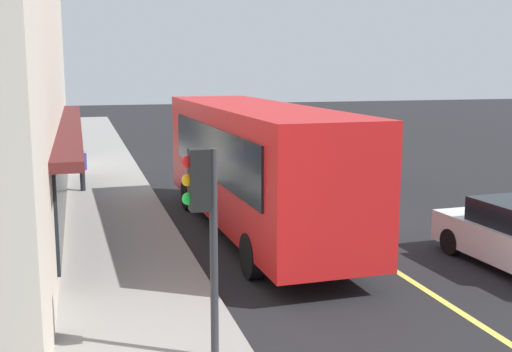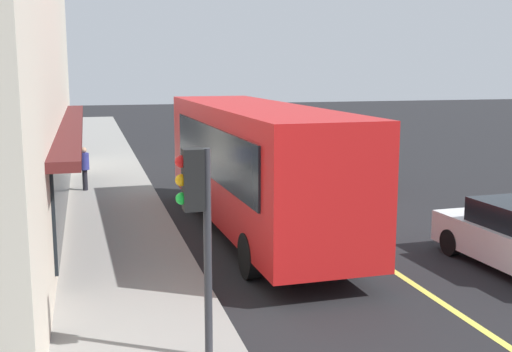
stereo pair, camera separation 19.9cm
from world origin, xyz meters
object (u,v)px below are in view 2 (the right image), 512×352
(traffic_light, at_px, (196,204))
(car_black, at_px, (273,146))
(bus, at_px, (254,162))
(pedestrian_by_curb, at_px, (84,165))
(car_maroon, at_px, (334,166))

(traffic_light, height_order, car_black, traffic_light)
(car_black, bearing_deg, bus, 161.35)
(traffic_light, distance_m, car_black, 21.47)
(traffic_light, xyz_separation_m, pedestrian_by_curb, (14.16, 1.63, -1.47))
(bus, bearing_deg, traffic_light, 159.16)
(pedestrian_by_curb, bearing_deg, bus, -146.76)
(car_maroon, distance_m, car_black, 6.52)
(bus, height_order, pedestrian_by_curb, bus)
(bus, relative_size, pedestrian_by_curb, 7.24)
(car_maroon, relative_size, pedestrian_by_curb, 2.84)
(bus, relative_size, car_black, 2.56)
(car_maroon, xyz_separation_m, car_black, (6.50, 0.55, 0.00))
(car_black, xyz_separation_m, pedestrian_by_curb, (-6.01, 8.76, 0.33))
(bus, bearing_deg, pedestrian_by_curb, 33.24)
(traffic_light, distance_m, pedestrian_by_curb, 14.33)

